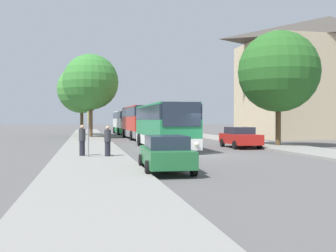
{
  "coord_description": "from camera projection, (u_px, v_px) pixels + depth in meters",
  "views": [
    {
      "loc": [
        -7.36,
        -22.37,
        2.12
      ],
      "look_at": [
        -0.75,
        8.84,
        1.6
      ],
      "focal_mm": 42.0,
      "sensor_mm": 36.0,
      "label": 1
    }
  ],
  "objects": [
    {
      "name": "ground_plane",
      "position": [
        211.0,
        155.0,
        23.44
      ],
      "size": [
        300.0,
        300.0,
        0.0
      ],
      "primitive_type": "plane",
      "color": "#565454",
      "rests_on": "ground"
    },
    {
      "name": "sidewalk_left",
      "position": [
        92.0,
        156.0,
        21.99
      ],
      "size": [
        4.0,
        120.0,
        0.15
      ],
      "primitive_type": "cube",
      "color": "gray",
      "rests_on": "ground_plane"
    },
    {
      "name": "sidewalk_right",
      "position": [
        316.0,
        152.0,
        24.89
      ],
      "size": [
        4.0,
        120.0,
        0.15
      ],
      "primitive_type": "cube",
      "color": "gray",
      "rests_on": "ground_plane"
    },
    {
      "name": "building_right_background",
      "position": [
        329.0,
        77.0,
        47.03
      ],
      "size": [
        19.8,
        11.13,
        14.52
      ],
      "color": "#C6B28E",
      "rests_on": "ground_plane"
    },
    {
      "name": "bus_front",
      "position": [
        164.0,
        125.0,
        28.56
      ],
      "size": [
        2.9,
        11.12,
        3.19
      ],
      "rotation": [
        0.0,
        0.0,
        0.0
      ],
      "color": "silver",
      "rests_on": "ground_plane"
    },
    {
      "name": "bus_middle",
      "position": [
        139.0,
        122.0,
        43.15
      ],
      "size": [
        2.9,
        11.11,
        3.52
      ],
      "rotation": [
        0.0,
        0.0,
        0.02
      ],
      "color": "gray",
      "rests_on": "ground_plane"
    },
    {
      "name": "bus_rear",
      "position": [
        125.0,
        122.0,
        57.46
      ],
      "size": [
        2.89,
        10.83,
        3.35
      ],
      "rotation": [
        0.0,
        0.0,
        0.02
      ],
      "color": "#238942",
      "rests_on": "ground_plane"
    },
    {
      "name": "parked_car_left_curb",
      "position": [
        166.0,
        153.0,
        15.81
      ],
      "size": [
        2.07,
        4.25,
        1.48
      ],
      "rotation": [
        0.0,
        0.0,
        -0.05
      ],
      "color": "#236B38",
      "rests_on": "ground_plane"
    },
    {
      "name": "parked_car_right_near",
      "position": [
        240.0,
        137.0,
        29.49
      ],
      "size": [
        2.11,
        4.44,
        1.56
      ],
      "rotation": [
        0.0,
        0.0,
        3.13
      ],
      "color": "red",
      "rests_on": "ground_plane"
    },
    {
      "name": "bus_stop_sign",
      "position": [
        88.0,
        128.0,
        20.74
      ],
      "size": [
        0.08,
        0.45,
        2.42
      ],
      "color": "gray",
      "rests_on": "sidewalk_left"
    },
    {
      "name": "pedestrian_waiting_near",
      "position": [
        108.0,
        141.0,
        21.14
      ],
      "size": [
        0.36,
        0.36,
        1.64
      ],
      "rotation": [
        0.0,
        0.0,
        4.77
      ],
      "color": "#23232D",
      "rests_on": "sidewalk_left"
    },
    {
      "name": "pedestrian_waiting_far",
      "position": [
        82.0,
        140.0,
        21.44
      ],
      "size": [
        0.36,
        0.36,
        1.69
      ],
      "rotation": [
        0.0,
        0.0,
        0.49
      ],
      "color": "#23232D",
      "rests_on": "sidewalk_left"
    },
    {
      "name": "tree_left_near",
      "position": [
        91.0,
        82.0,
        44.82
      ],
      "size": [
        6.34,
        6.34,
        9.45
      ],
      "color": "brown",
      "rests_on": "sidewalk_left"
    },
    {
      "name": "tree_left_far",
      "position": [
        82.0,
        89.0,
        51.09
      ],
      "size": [
        6.28,
        6.28,
        9.09
      ],
      "color": "#513D23",
      "rests_on": "sidewalk_left"
    },
    {
      "name": "tree_right_near",
      "position": [
        279.0,
        72.0,
        30.31
      ],
      "size": [
        6.26,
        6.26,
        8.82
      ],
      "color": "#513D23",
      "rests_on": "sidewalk_right"
    }
  ]
}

